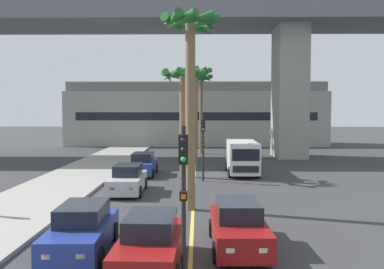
{
  "coord_description": "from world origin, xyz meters",
  "views": [
    {
      "loc": [
        0.22,
        -1.44,
        4.6
      ],
      "look_at": [
        0.0,
        14.0,
        3.67
      ],
      "focal_mm": 38.07,
      "sensor_mm": 36.0,
      "label": 1
    }
  ],
  "objects": [
    {
      "name": "traffic_light_median_near",
      "position": [
        -0.15,
        8.91,
        2.71
      ],
      "size": [
        0.24,
        0.37,
        4.2
      ],
      "color": "black",
      "rests_on": "ground"
    },
    {
      "name": "car_queue_second",
      "position": [
        1.57,
        11.91,
        0.72
      ],
      "size": [
        1.89,
        4.13,
        1.56
      ],
      "color": "maroon",
      "rests_on": "ground"
    },
    {
      "name": "car_queue_third",
      "position": [
        -1.15,
        10.13,
        0.72
      ],
      "size": [
        1.92,
        4.14,
        1.56
      ],
      "color": "maroon",
      "rests_on": "ground"
    },
    {
      "name": "palm_tree_mid_median",
      "position": [
        0.56,
        41.22,
        6.74
      ],
      "size": [
        2.53,
        2.62,
        8.42
      ],
      "color": "brown",
      "rests_on": "ground"
    },
    {
      "name": "bridge_overpass",
      "position": [
        0.79,
        38.26,
        13.33
      ],
      "size": [
        77.55,
        8.0,
        16.82
      ],
      "color": "slate",
      "rests_on": "ground"
    },
    {
      "name": "sidewalk_left",
      "position": [
        -8.0,
        16.0,
        0.07
      ],
      "size": [
        4.8,
        80.0,
        0.15
      ],
      "primitive_type": "cube",
      "color": "#9E9991",
      "rests_on": "ground"
    },
    {
      "name": "car_queue_fourth",
      "position": [
        -3.68,
        27.09,
        0.72
      ],
      "size": [
        1.84,
        4.1,
        1.56
      ],
      "color": "navy",
      "rests_on": "ground"
    },
    {
      "name": "traffic_light_median_far",
      "position": [
        0.57,
        24.5,
        2.71
      ],
      "size": [
        0.24,
        0.37,
        4.2
      ],
      "color": "black",
      "rests_on": "ground"
    },
    {
      "name": "palm_tree_near_median",
      "position": [
        -0.1,
        17.07,
        7.0
      ],
      "size": [
        2.74,
        2.72,
        9.03
      ],
      "color": "brown",
      "rests_on": "ground"
    },
    {
      "name": "car_queue_front",
      "position": [
        -3.5,
        11.37,
        0.72
      ],
      "size": [
        1.94,
        4.15,
        1.56
      ],
      "color": "navy",
      "rests_on": "ground"
    },
    {
      "name": "car_queue_fifth",
      "position": [
        -3.67,
        20.89,
        0.72
      ],
      "size": [
        1.88,
        4.12,
        1.56
      ],
      "color": "#B7BABF",
      "rests_on": "ground"
    },
    {
      "name": "palm_tree_far_median",
      "position": [
        -0.02,
        33.09,
        6.57
      ],
      "size": [
        2.96,
        2.97,
        8.28
      ],
      "color": "brown",
      "rests_on": "ground"
    },
    {
      "name": "pier_building_backdrop",
      "position": [
        0.0,
        52.87,
        4.0
      ],
      "size": [
        33.28,
        8.04,
        8.12
      ],
      "color": "#ADB2A8",
      "rests_on": "ground"
    },
    {
      "name": "lane_stripe_center",
      "position": [
        0.0,
        24.0,
        0.0
      ],
      "size": [
        0.14,
        56.0,
        0.01
      ],
      "primitive_type": "cube",
      "color": "#DBCC4C",
      "rests_on": "ground"
    },
    {
      "name": "palm_tree_farthest_median",
      "position": [
        -0.78,
        26.26,
        5.79
      ],
      "size": [
        3.16,
        3.17,
        7.45
      ],
      "color": "brown",
      "rests_on": "ground"
    },
    {
      "name": "delivery_van",
      "position": [
        3.39,
        27.54,
        1.29
      ],
      "size": [
        2.21,
        5.27,
        2.36
      ],
      "color": "silver",
      "rests_on": "ground"
    }
  ]
}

